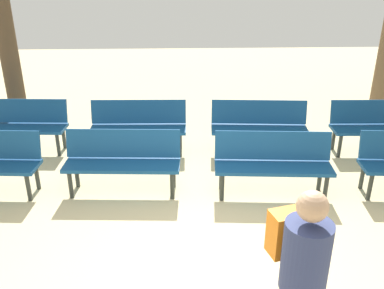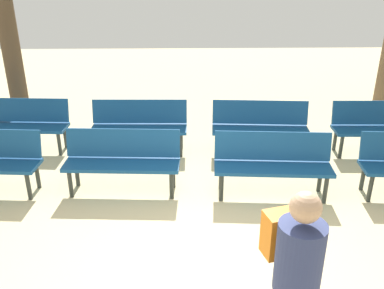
{
  "view_description": "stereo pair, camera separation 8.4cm",
  "coord_description": "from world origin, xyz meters",
  "px_view_note": "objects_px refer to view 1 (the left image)",
  "views": [
    {
      "loc": [
        -0.21,
        -3.65,
        3.05
      ],
      "look_at": [
        0.0,
        1.98,
        0.55
      ],
      "focal_mm": 39.33,
      "sensor_mm": 36.0,
      "label": 1
    },
    {
      "loc": [
        -0.13,
        -3.65,
        3.05
      ],
      "look_at": [
        0.0,
        1.98,
        0.55
      ],
      "focal_mm": 39.33,
      "sensor_mm": 36.0,
      "label": 2
    }
  ],
  "objects_px": {
    "visitor_with_backpack": "(300,274)",
    "tree_1": "(12,68)",
    "bench_r1_c2": "(259,124)",
    "bench_r1_c3": "(379,124)",
    "bench_r1_c0": "(19,123)",
    "bench_r0_c2": "(273,160)",
    "bench_r0_c1": "(123,158)",
    "bench_r1_c1": "(138,124)"
  },
  "relations": [
    {
      "from": "bench_r1_c2",
      "to": "bench_r0_c1",
      "type": "bearing_deg",
      "value": -146.05
    },
    {
      "from": "bench_r0_c2",
      "to": "bench_r1_c2",
      "type": "xyz_separation_m",
      "value": [
        0.07,
        1.39,
        0.0
      ]
    },
    {
      "from": "bench_r1_c1",
      "to": "bench_r1_c3",
      "type": "distance_m",
      "value": 4.06
    },
    {
      "from": "bench_r1_c3",
      "to": "bench_r1_c2",
      "type": "bearing_deg",
      "value": 179.68
    },
    {
      "from": "bench_r1_c2",
      "to": "visitor_with_backpack",
      "type": "relative_size",
      "value": 0.99
    },
    {
      "from": "tree_1",
      "to": "visitor_with_backpack",
      "type": "xyz_separation_m",
      "value": [
        3.9,
        -5.31,
        -0.29
      ]
    },
    {
      "from": "bench_r1_c0",
      "to": "bench_r1_c1",
      "type": "height_order",
      "value": "same"
    },
    {
      "from": "bench_r1_c1",
      "to": "bench_r1_c2",
      "type": "bearing_deg",
      "value": -1.2
    },
    {
      "from": "bench_r0_c1",
      "to": "bench_r1_c2",
      "type": "relative_size",
      "value": 1.0
    },
    {
      "from": "bench_r1_c2",
      "to": "bench_r1_c3",
      "type": "height_order",
      "value": "same"
    },
    {
      "from": "bench_r1_c1",
      "to": "bench_r1_c2",
      "type": "height_order",
      "value": "same"
    },
    {
      "from": "bench_r1_c0",
      "to": "bench_r1_c3",
      "type": "bearing_deg",
      "value": 0.54
    },
    {
      "from": "visitor_with_backpack",
      "to": "bench_r1_c0",
      "type": "bearing_deg",
      "value": -66.26
    },
    {
      "from": "bench_r1_c0",
      "to": "bench_r0_c2",
      "type": "bearing_deg",
      "value": -18.73
    },
    {
      "from": "bench_r0_c2",
      "to": "bench_r1_c2",
      "type": "bearing_deg",
      "value": 91.27
    },
    {
      "from": "bench_r1_c0",
      "to": "visitor_with_backpack",
      "type": "bearing_deg",
      "value": -47.61
    },
    {
      "from": "bench_r1_c1",
      "to": "bench_r1_c2",
      "type": "distance_m",
      "value": 2.03
    },
    {
      "from": "bench_r0_c1",
      "to": "bench_r1_c3",
      "type": "xyz_separation_m",
      "value": [
        4.17,
        1.17,
        0.0
      ]
    },
    {
      "from": "bench_r0_c1",
      "to": "bench_r1_c2",
      "type": "bearing_deg",
      "value": 32.95
    },
    {
      "from": "bench_r1_c3",
      "to": "bench_r0_c1",
      "type": "bearing_deg",
      "value": -162.83
    },
    {
      "from": "bench_r1_c1",
      "to": "bench_r0_c1",
      "type": "bearing_deg",
      "value": -93.52
    },
    {
      "from": "bench_r0_c1",
      "to": "bench_r1_c0",
      "type": "relative_size",
      "value": 1.0
    },
    {
      "from": "bench_r0_c2",
      "to": "bench_r1_c0",
      "type": "bearing_deg",
      "value": 162.05
    },
    {
      "from": "bench_r0_c1",
      "to": "bench_r1_c1",
      "type": "distance_m",
      "value": 1.33
    },
    {
      "from": "tree_1",
      "to": "bench_r0_c1",
      "type": "bearing_deg",
      "value": -46.86
    },
    {
      "from": "bench_r1_c2",
      "to": "bench_r1_c3",
      "type": "relative_size",
      "value": 1.01
    },
    {
      "from": "bench_r1_c2",
      "to": "bench_r1_c0",
      "type": "bearing_deg",
      "value": -179.06
    },
    {
      "from": "bench_r0_c2",
      "to": "visitor_with_backpack",
      "type": "bearing_deg",
      "value": -94.84
    },
    {
      "from": "bench_r1_c1",
      "to": "bench_r0_c2",
      "type": "bearing_deg",
      "value": -35.59
    },
    {
      "from": "bench_r1_c3",
      "to": "visitor_with_backpack",
      "type": "bearing_deg",
      "value": -120.14
    },
    {
      "from": "bench_r0_c2",
      "to": "bench_r1_c2",
      "type": "distance_m",
      "value": 1.39
    },
    {
      "from": "bench_r0_c1",
      "to": "bench_r1_c0",
      "type": "distance_m",
      "value": 2.4
    },
    {
      "from": "visitor_with_backpack",
      "to": "tree_1",
      "type": "bearing_deg",
      "value": -69.21
    },
    {
      "from": "bench_r1_c1",
      "to": "bench_r1_c3",
      "type": "height_order",
      "value": "same"
    },
    {
      "from": "bench_r1_c0",
      "to": "tree_1",
      "type": "distance_m",
      "value": 1.23
    },
    {
      "from": "bench_r1_c0",
      "to": "visitor_with_backpack",
      "type": "height_order",
      "value": "visitor_with_backpack"
    },
    {
      "from": "bench_r1_c1",
      "to": "bench_r1_c3",
      "type": "relative_size",
      "value": 1.0
    },
    {
      "from": "bench_r1_c0",
      "to": "bench_r1_c2",
      "type": "bearing_deg",
      "value": 0.11
    },
    {
      "from": "bench_r0_c1",
      "to": "bench_r1_c3",
      "type": "relative_size",
      "value": 1.01
    },
    {
      "from": "bench_r1_c3",
      "to": "bench_r0_c2",
      "type": "bearing_deg",
      "value": -146.12
    },
    {
      "from": "bench_r1_c0",
      "to": "bench_r1_c2",
      "type": "height_order",
      "value": "same"
    },
    {
      "from": "bench_r1_c2",
      "to": "visitor_with_backpack",
      "type": "xyz_separation_m",
      "value": [
        -0.49,
        -4.15,
        0.43
      ]
    }
  ]
}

